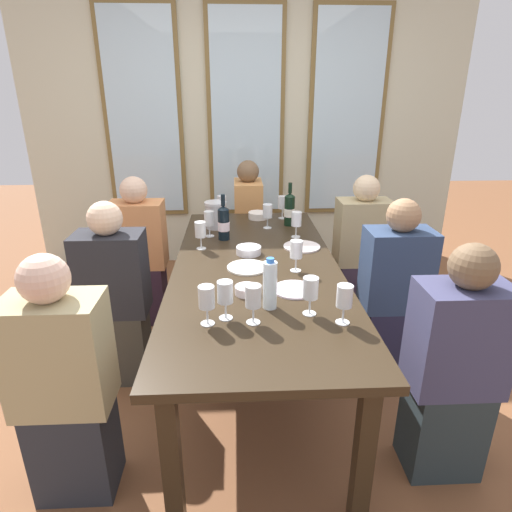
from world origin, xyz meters
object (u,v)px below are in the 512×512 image
wine_glass_0 (225,293)px  wine_glass_11 (200,230)px  white_plate_0 (247,267)px  wine_bottle_1 (290,209)px  tasting_bowl_2 (246,290)px  metal_pitcher (216,215)px  wine_glass_4 (268,212)px  dining_table (256,277)px  wine_glass_10 (345,297)px  seated_person_4 (140,256)px  wine_glass_2 (283,203)px  seated_person_1 (393,295)px  seated_person_2 (65,388)px  wine_glass_6 (296,250)px  water_bottle (270,285)px  wine_glass_1 (253,298)px  wine_glass_9 (311,289)px  wine_glass_8 (207,299)px  seated_person_6 (248,226)px  tasting_bowl_1 (258,215)px  wine_glass_7 (222,203)px  seated_person_3 (453,371)px  seated_person_5 (360,253)px  tasting_bowl_0 (249,250)px  white_plate_1 (302,247)px  white_plate_2 (294,290)px  wine_glass_5 (296,220)px  wine_bottle_0 (224,223)px  wine_glass_3 (209,220)px  seated_person_0 (115,300)px

wine_glass_0 → wine_glass_11: size_ratio=1.00×
white_plate_0 → wine_bottle_1: size_ratio=0.72×
tasting_bowl_2 → metal_pitcher: bearing=99.8°
wine_glass_4 → dining_table: bearing=-99.4°
wine_glass_4 → wine_glass_10: same height
white_plate_0 → seated_person_4: (-0.77, 0.79, -0.22)m
wine_glass_2 → seated_person_1: 1.14m
seated_person_2 → wine_glass_10: bearing=5.1°
wine_bottle_1 → wine_glass_6: bearing=-94.5°
dining_table → water_bottle: 0.54m
tasting_bowl_2 → wine_glass_2: wine_glass_2 is taller
wine_glass_1 → wine_glass_9: same height
white_plate_0 → wine_glass_11: (-0.28, 0.33, 0.12)m
wine_glass_0 → dining_table: bearing=75.1°
wine_glass_8 → seated_person_6: (0.24, 2.08, -0.33)m
tasting_bowl_1 → wine_glass_7: 0.29m
wine_glass_10 → wine_glass_1: bearing=177.2°
wine_glass_7 → seated_person_6: size_ratio=0.16×
wine_glass_11 → seated_person_2: bearing=-115.0°
wine_glass_7 → wine_glass_1: bearing=-83.9°
wine_glass_8 → wine_glass_10: size_ratio=1.00×
metal_pitcher → seated_person_3: bearing=-53.5°
tasting_bowl_1 → wine_glass_2: size_ratio=0.86×
water_bottle → wine_glass_8: bearing=-153.6°
metal_pitcher → wine_glass_2: 0.55m
wine_glass_8 → seated_person_5: (1.05, 1.36, -0.33)m
wine_bottle_1 → tasting_bowl_1: (-0.22, 0.19, -0.09)m
wine_bottle_1 → wine_glass_1: bearing=-102.9°
seated_person_4 → tasting_bowl_0: bearing=-35.7°
seated_person_5 → seated_person_2: bearing=-137.7°
white_plate_1 → wine_glass_10: bearing=-87.9°
seated_person_6 → seated_person_1: bearing=-60.2°
white_plate_1 → wine_glass_2: (-0.05, 0.66, 0.12)m
white_plate_2 → seated_person_1: (0.65, 0.35, -0.22)m
metal_pitcher → wine_glass_5: bearing=-23.4°
wine_glass_8 → wine_glass_10: bearing=-1.8°
tasting_bowl_1 → wine_glass_0: wine_glass_0 is taller
wine_bottle_0 → seated_person_1: (1.01, -0.45, -0.33)m
tasting_bowl_2 → wine_glass_9: (0.27, -0.21, 0.10)m
white_plate_1 → wine_glass_3: size_ratio=1.32×
white_plate_0 → wine_glass_6: size_ratio=1.30×
tasting_bowl_0 → wine_glass_0: wine_glass_0 is taller
wine_glass_5 → seated_person_4: 1.19m
wine_glass_0 → wine_glass_10: (0.49, -0.06, 0.00)m
wine_glass_9 → wine_glass_10: bearing=-33.3°
white_plate_2 → tasting_bowl_2: (-0.24, -0.03, 0.02)m
tasting_bowl_1 → seated_person_0: 1.29m
water_bottle → wine_glass_5: bearing=75.6°
white_plate_2 → wine_glass_7: bearing=106.4°
white_plate_2 → water_bottle: bearing=-128.5°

